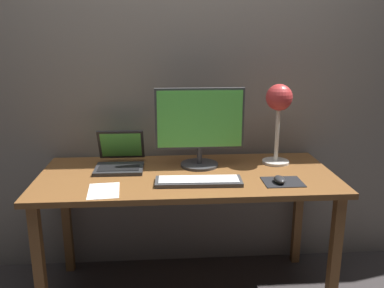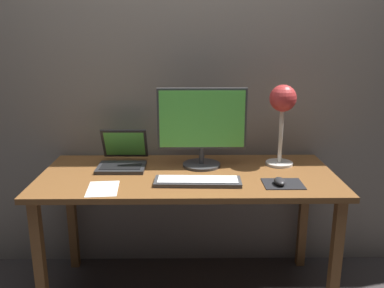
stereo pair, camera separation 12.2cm
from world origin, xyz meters
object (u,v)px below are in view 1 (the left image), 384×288
object	(u,v)px
mouse	(280,179)
laptop	(120,157)
keyboard_main	(199,181)
desk_lamp	(279,105)
monitor	(200,124)

from	to	relation	value
mouse	laptop	bearing A→B (deg)	158.62
keyboard_main	desk_lamp	xyz separation A→B (m)	(0.48, 0.31, 0.33)
monitor	laptop	size ratio (longest dim) A/B	1.68
keyboard_main	desk_lamp	distance (m)	0.66
keyboard_main	mouse	xyz separation A→B (m)	(0.41, -0.03, 0.01)
laptop	keyboard_main	bearing A→B (deg)	-35.33
monitor	desk_lamp	xyz separation A→B (m)	(0.45, 0.02, 0.10)
keyboard_main	laptop	size ratio (longest dim) A/B	1.49
keyboard_main	mouse	size ratio (longest dim) A/B	4.63
monitor	keyboard_main	distance (m)	0.37
keyboard_main	laptop	distance (m)	0.52
laptop	desk_lamp	distance (m)	0.95
keyboard_main	monitor	bearing A→B (deg)	84.08
monitor	desk_lamp	size ratio (longest dim) A/B	1.07
monitor	keyboard_main	size ratio (longest dim) A/B	1.12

